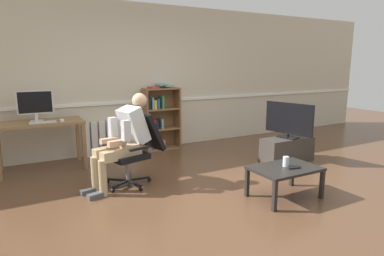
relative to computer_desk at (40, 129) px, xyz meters
The scene contains 15 objects.
ground_plane 2.86m from the computer_desk, 50.50° to the right, with size 18.00×18.00×0.00m, color brown.
back_wall 1.97m from the computer_desk, 15.74° to the left, with size 12.00×0.13×2.70m.
computer_desk is the anchor object (origin of this frame).
imac_monitor 0.39m from the computer_desk, 114.20° to the left, with size 0.51×0.14×0.47m.
keyboard 0.19m from the computer_desk, 78.06° to the right, with size 0.37×0.12×0.02m, color silver.
computer_mouse 0.35m from the computer_desk, 21.74° to the right, with size 0.06×0.10×0.03m, color white.
bookshelf 2.10m from the computer_desk, ahead, with size 0.69×0.29×1.25m.
radiator 1.26m from the computer_desk, 18.73° to the left, with size 0.93×0.08×0.62m.
office_chair 1.66m from the computer_desk, 48.63° to the right, with size 0.82×0.66×0.96m.
person_seated 1.58m from the computer_desk, 55.06° to the right, with size 0.97×0.54×1.24m.
tv_stand 3.96m from the computer_desk, 22.05° to the right, with size 0.91×0.37×0.40m.
tv_screen 3.94m from the computer_desk, 22.04° to the right, with size 0.27×0.85×0.59m.
coffee_table 3.62m from the computer_desk, 46.18° to the right, with size 0.82×0.55×0.39m.
drinking_glass 3.62m from the computer_desk, 45.64° to the right, with size 0.07×0.07×0.12m, color silver.
spare_remote 3.72m from the computer_desk, 46.64° to the right, with size 0.04×0.15×0.02m, color black.
Camera 1 is at (-2.09, -3.25, 1.62)m, focal length 30.66 mm.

